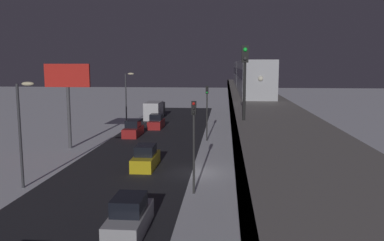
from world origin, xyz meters
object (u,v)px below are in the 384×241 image
at_px(sedan_red, 133,130).
at_px(sedan_yellow, 146,158).
at_px(box_truck, 155,110).
at_px(subway_train, 248,74).
at_px(sedan_silver, 129,218).
at_px(traffic_light_mid, 207,105).
at_px(commercial_billboard, 68,84).
at_px(sedan_red_2, 156,122).
at_px(traffic_light_near, 194,134).
at_px(rail_signal, 245,70).

height_order(sedan_red, sedan_yellow, same).
distance_m(sedan_red, box_truck, 16.21).
height_order(subway_train, sedan_silver, subway_train).
relative_size(sedan_yellow, traffic_light_mid, 0.71).
height_order(traffic_light_mid, commercial_billboard, commercial_billboard).
relative_size(subway_train, sedan_silver, 8.16).
xyz_separation_m(sedan_red_2, traffic_light_near, (-7.50, 27.69, 3.40)).
bearing_deg(box_truck, subway_train, 138.98).
relative_size(sedan_red_2, box_truck, 0.57).
distance_m(sedan_red, sedan_yellow, 15.44).
relative_size(sedan_red_2, sedan_yellow, 0.94).
bearing_deg(commercial_billboard, sedan_red, -122.92).
height_order(sedan_silver, sedan_yellow, same).
bearing_deg(traffic_light_near, commercial_billboard, -43.68).
distance_m(sedan_silver, sedan_yellow, 13.25).
bearing_deg(traffic_light_mid, traffic_light_near, 90.00).
height_order(sedan_yellow, traffic_light_mid, traffic_light_mid).
relative_size(rail_signal, traffic_light_mid, 0.62).
bearing_deg(traffic_light_near, box_truck, -75.79).
bearing_deg(traffic_light_mid, rail_signal, 97.46).
bearing_deg(sedan_red, traffic_light_near, 113.56).
relative_size(rail_signal, sedan_yellow, 0.88).
distance_m(sedan_yellow, traffic_light_near, 8.78).
relative_size(sedan_red_2, traffic_light_mid, 0.66).
distance_m(sedan_red, commercial_billboard, 10.97).
bearing_deg(rail_signal, sedan_silver, 16.43).
bearing_deg(sedan_yellow, sedan_red_2, 97.56).
height_order(rail_signal, traffic_light_near, rail_signal).
bearing_deg(sedan_silver, traffic_light_mid, 83.51).
bearing_deg(sedan_red, box_truck, -89.29).
height_order(sedan_red_2, commercial_billboard, commercial_billboard).
relative_size(sedan_silver, traffic_light_mid, 0.71).
xyz_separation_m(traffic_light_mid, commercial_billboard, (14.28, 5.31, 2.63)).
xyz_separation_m(rail_signal, sedan_red_2, (10.61, -32.46, -7.76)).
height_order(subway_train, commercial_billboard, subway_train).
bearing_deg(sedan_yellow, traffic_light_near, -54.50).
distance_m(subway_train, sedan_silver, 33.17).
xyz_separation_m(sedan_red, sedan_yellow, (-4.60, 14.74, 0.00)).
distance_m(sedan_red_2, box_truck, 10.05).
bearing_deg(sedan_red_2, subway_train, 167.60).
xyz_separation_m(rail_signal, traffic_light_mid, (3.11, -23.72, -4.36)).
height_order(sedan_yellow, box_truck, box_truck).
bearing_deg(sedan_red_2, box_truck, -78.51).
distance_m(sedan_red_2, traffic_light_mid, 12.01).
height_order(sedan_red, box_truck, box_truck).
relative_size(rail_signal, sedan_silver, 0.89).
distance_m(box_truck, traffic_light_mid, 21.06).
height_order(sedan_silver, box_truck, box_truck).
distance_m(subway_train, rail_signal, 29.79).
height_order(subway_train, sedan_red_2, subway_train).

